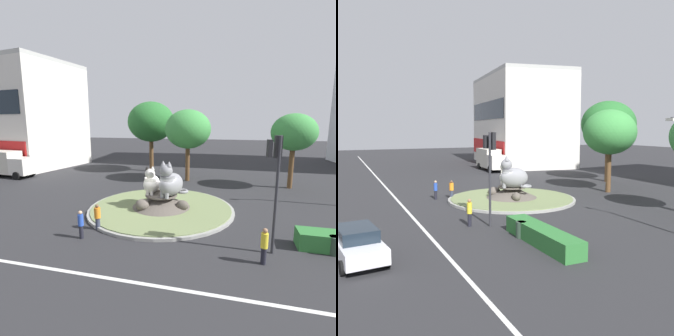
% 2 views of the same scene
% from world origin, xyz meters
% --- Properties ---
extents(ground_plane, '(160.00, 160.00, 0.00)m').
position_xyz_m(ground_plane, '(0.00, 0.00, 0.00)').
color(ground_plane, '#28282B').
extents(lane_centreline, '(112.00, 0.20, 0.01)m').
position_xyz_m(lane_centreline, '(0.00, -8.62, 0.00)').
color(lane_centreline, silver).
rests_on(lane_centreline, ground).
extents(roundabout_island, '(10.46, 10.46, 1.17)m').
position_xyz_m(roundabout_island, '(-0.01, -0.02, 0.37)').
color(roundabout_island, gray).
rests_on(roundabout_island, ground).
extents(cat_statue_white, '(1.35, 2.18, 2.10)m').
position_xyz_m(cat_statue_white, '(-0.76, 0.08, 1.94)').
color(cat_statue_white, silver).
rests_on(cat_statue_white, roundabout_island).
extents(cat_statue_grey, '(2.34, 2.65, 2.57)m').
position_xyz_m(cat_statue_grey, '(0.74, -0.27, 2.11)').
color(cat_statue_grey, gray).
rests_on(cat_statue_grey, roundabout_island).
extents(traffic_light_mast, '(0.71, 0.62, 5.71)m').
position_xyz_m(traffic_light_mast, '(6.88, -4.70, 4.15)').
color(traffic_light_mast, '#2D2D33').
rests_on(traffic_light_mast, ground).
extents(shophouse_block, '(22.28, 13.99, 14.45)m').
position_xyz_m(shophouse_block, '(-28.10, 14.84, 7.22)').
color(shophouse_block, silver).
rests_on(shophouse_block, ground).
extents(broadleaf_tree_behind_island, '(4.86, 4.86, 7.64)m').
position_xyz_m(broadleaf_tree_behind_island, '(0.17, 9.86, 5.55)').
color(broadleaf_tree_behind_island, brown).
rests_on(broadleaf_tree_behind_island, ground).
extents(second_tree_near_tower, '(4.09, 4.09, 7.13)m').
position_xyz_m(second_tree_near_tower, '(10.36, 9.08, 5.35)').
color(second_tree_near_tower, brown).
rests_on(second_tree_near_tower, ground).
extents(third_tree_left, '(5.93, 5.93, 8.88)m').
position_xyz_m(third_tree_left, '(-5.39, 14.31, 6.33)').
color(third_tree_left, brown).
rests_on(third_tree_left, ground).
extents(pedestrian_yellow_shirt, '(0.32, 0.32, 1.70)m').
position_xyz_m(pedestrian_yellow_shirt, '(6.45, -5.91, 0.91)').
color(pedestrian_yellow_shirt, black).
rests_on(pedestrian_yellow_shirt, ground).
extents(pedestrian_blue_shirt, '(0.30, 0.30, 1.59)m').
position_xyz_m(pedestrian_blue_shirt, '(-2.96, -5.63, 0.85)').
color(pedestrian_blue_shirt, black).
rests_on(pedestrian_blue_shirt, ground).
extents(pedestrian_orange_shirt, '(0.37, 0.37, 1.56)m').
position_xyz_m(pedestrian_orange_shirt, '(-2.68, -4.34, 0.82)').
color(pedestrian_orange_shirt, '#33384C').
rests_on(pedestrian_orange_shirt, ground).
extents(delivery_box_truck, '(7.14, 2.71, 3.00)m').
position_xyz_m(delivery_box_truck, '(-20.91, 6.66, 1.61)').
color(delivery_box_truck, silver).
rests_on(delivery_box_truck, ground).
extents(litter_bin, '(0.56, 0.56, 0.90)m').
position_xyz_m(litter_bin, '(9.88, -4.15, 0.45)').
color(litter_bin, '#2D4233').
rests_on(litter_bin, ground).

